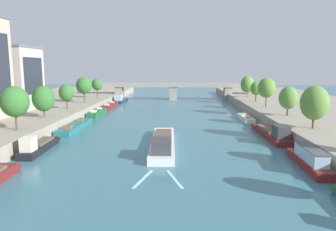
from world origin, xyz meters
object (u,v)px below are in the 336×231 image
tree_right_end_of_row (315,103)px  tree_right_far (288,98)px  moored_boat_left_downstream (110,106)px  moored_boat_right_far (272,133)px  moored_boat_left_upstream (38,146)px  bridge_far (173,89)px  barge_midriver (163,143)px  tree_left_past_mid (97,85)px  moored_boat_left_lone (121,100)px  tree_right_second (267,88)px  moored_boat_left_end (97,113)px  moored_boat_right_midway (246,118)px  tree_left_by_lamp (66,93)px  moored_boat_right_near (309,159)px  tree_right_distant (247,84)px  tree_right_past_mid (256,88)px  tree_left_end_of_row (84,86)px  moored_boat_left_second (75,126)px  tree_left_second (43,99)px  tree_left_far (15,102)px

tree_right_end_of_row → tree_right_far: size_ratio=1.17×
moored_boat_left_downstream → moored_boat_right_far: (38.11, -39.05, 0.20)m
moored_boat_left_upstream → bridge_far: bearing=75.6°
barge_midriver → tree_left_past_mid: bearing=114.5°
moored_boat_left_lone → tree_right_second: tree_right_second is taller
tree_right_end_of_row → moored_boat_left_lone: bearing=127.1°
moored_boat_left_end → moored_boat_left_downstream: size_ratio=0.89×
moored_boat_left_downstream → moored_boat_right_midway: size_ratio=1.28×
moored_boat_left_downstream → tree_left_by_lamp: 21.22m
moored_boat_right_near → tree_right_distant: 67.23m
moored_boat_left_upstream → tree_right_past_mid: tree_right_past_mid is taller
barge_midriver → tree_left_end_of_row: 48.16m
moored_boat_right_near → tree_right_end_of_row: size_ratio=1.67×
barge_midriver → moored_boat_right_near: bearing=-24.8°
moored_boat_left_second → tree_right_distant: 62.28m
moored_boat_left_lone → tree_right_far: bearing=-45.0°
moored_boat_left_second → tree_right_end_of_row: 45.59m
tree_right_end_of_row → tree_right_second: (-0.41, 27.53, 0.60)m
tree_right_distant → barge_midriver: bearing=-113.7°
moored_boat_right_far → moored_boat_right_midway: bearing=92.6°
moored_boat_left_lone → moored_boat_right_far: (37.48, -54.30, 0.05)m
tree_left_end_of_row → tree_right_past_mid: (50.15, 4.10, -0.95)m
moored_boat_left_downstream → tree_left_second: (-6.39, -32.19, 5.54)m
tree_left_by_lamp → tree_left_second: bearing=-90.6°
moored_boat_left_second → moored_boat_left_end: moored_boat_left_end is taller
barge_midriver → moored_boat_left_downstream: barge_midriver is taller
tree_right_past_mid → bridge_far: tree_right_past_mid is taller
tree_left_second → tree_left_past_mid: size_ratio=1.03×
tree_left_far → bridge_far: bearing=70.6°
tree_left_second → tree_right_far: size_ratio=1.05×
moored_boat_left_upstream → bridge_far: (18.86, 73.64, 3.28)m
tree_left_second → tree_left_by_lamp: (0.14, 12.71, 0.10)m
moored_boat_left_end → moored_boat_right_near: moored_boat_right_near is taller
moored_boat_left_second → tree_right_far: (44.43, 3.71, 5.65)m
barge_midriver → moored_boat_left_lone: size_ratio=1.70×
tree_right_past_mid → moored_boat_left_upstream: bearing=-132.6°
tree_left_second → tree_right_end_of_row: bearing=-11.1°
tree_left_end_of_row → tree_right_far: tree_left_end_of_row is taller
moored_boat_right_near → tree_right_far: tree_right_far is taller
moored_boat_left_second → moored_boat_left_upstream: bearing=-89.2°
tree_left_end_of_row → tree_right_distant: bearing=18.8°
tree_right_end_of_row → tree_right_far: 13.61m
tree_right_past_mid → moored_boat_right_far: bearing=-99.1°
moored_boat_left_second → moored_boat_left_downstream: bearing=89.8°
moored_boat_left_downstream → tree_left_second: 33.28m
moored_boat_right_near → tree_left_second: bearing=152.3°
moored_boat_left_upstream → moored_boat_right_far: moored_boat_right_far is taller
moored_boat_left_downstream → tree_right_far: 52.96m
moored_boat_right_near → tree_right_past_mid: bearing=83.5°
moored_boat_right_far → moored_boat_left_upstream: bearing=-164.5°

